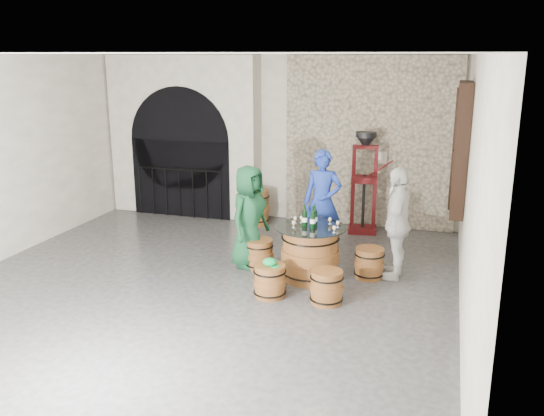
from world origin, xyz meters
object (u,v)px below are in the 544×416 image
(barrel_stool_right, at_px, (369,263))
(person_green, at_px, (249,217))
(person_blue, at_px, (322,202))
(barrel_stool_near_left, at_px, (270,281))
(barrel_stool_far, at_px, (319,245))
(corking_press, at_px, (365,175))
(barrel_stool_left, at_px, (259,254))
(wine_bottle_center, at_px, (313,219))
(person_white, at_px, (397,223))
(barrel_table, at_px, (310,253))
(barrel_stool_near_right, at_px, (327,287))
(side_barrel, at_px, (256,207))
(wine_bottle_left, at_px, (305,218))
(wine_bottle_right, at_px, (315,217))

(barrel_stool_right, bearing_deg, person_green, -178.33)
(person_blue, bearing_deg, barrel_stool_near_left, -103.20)
(barrel_stool_far, xyz_separation_m, corking_press, (0.46, 1.65, 0.86))
(barrel_stool_left, bearing_deg, person_blue, 53.56)
(barrel_stool_left, height_order, person_green, person_green)
(corking_press, bearing_deg, person_green, -129.39)
(wine_bottle_center, relative_size, corking_press, 0.17)
(barrel_stool_left, xyz_separation_m, person_green, (-0.17, 0.04, 0.57))
(barrel_stool_near_left, xyz_separation_m, corking_press, (0.76, 3.32, 0.86))
(person_white, bearing_deg, barrel_stool_near_left, -47.44)
(barrel_table, xyz_separation_m, wine_bottle_center, (0.04, -0.05, 0.53))
(barrel_stool_near_right, height_order, person_blue, person_blue)
(side_barrel, bearing_deg, barrel_table, -55.75)
(barrel_stool_right, bearing_deg, wine_bottle_left, -161.50)
(barrel_stool_near_right, distance_m, person_green, 1.85)
(barrel_stool_right, distance_m, wine_bottle_left, 1.19)
(barrel_stool_near_right, bearing_deg, barrel_stool_near_left, -178.44)
(barrel_stool_far, relative_size, person_white, 0.27)
(barrel_stool_right, distance_m, wine_bottle_center, 1.11)
(person_blue, relative_size, person_white, 1.04)
(barrel_stool_near_left, height_order, wine_bottle_center, wine_bottle_center)
(barrel_stool_left, bearing_deg, person_green, 166.51)
(barrel_stool_near_right, bearing_deg, side_barrel, 122.81)
(wine_bottle_left, bearing_deg, barrel_stool_far, 88.65)
(wine_bottle_center, bearing_deg, barrel_stool_near_left, -118.58)
(person_green, height_order, person_blue, person_blue)
(barrel_table, height_order, wine_bottle_left, wine_bottle_left)
(barrel_table, height_order, side_barrel, barrel_table)
(barrel_table, distance_m, barrel_stool_right, 0.89)
(barrel_table, relative_size, side_barrel, 1.50)
(barrel_stool_far, xyz_separation_m, wine_bottle_right, (0.11, -0.81, 0.70))
(barrel_table, height_order, wine_bottle_right, wine_bottle_right)
(person_green, distance_m, side_barrel, 2.31)
(barrel_stool_left, bearing_deg, corking_press, 61.85)
(side_barrel, bearing_deg, barrel_stool_near_left, -68.29)
(barrel_stool_right, height_order, person_white, person_white)
(wine_bottle_left, distance_m, side_barrel, 2.95)
(person_white, bearing_deg, barrel_stool_right, -65.71)
(barrel_table, relative_size, barrel_stool_right, 2.28)
(person_green, distance_m, person_white, 2.22)
(barrel_stool_near_right, distance_m, side_barrel, 3.81)
(barrel_stool_near_left, distance_m, person_blue, 2.13)
(barrel_stool_right, relative_size, person_blue, 0.26)
(wine_bottle_right, bearing_deg, barrel_stool_far, 97.82)
(barrel_stool_right, distance_m, person_white, 0.72)
(barrel_table, relative_size, person_white, 0.62)
(person_blue, xyz_separation_m, person_white, (1.28, -0.79, -0.03))
(wine_bottle_right, bearing_deg, wine_bottle_center, -91.43)
(barrel_stool_far, bearing_deg, wine_bottle_right, -82.18)
(wine_bottle_left, bearing_deg, barrel_stool_near_left, -109.43)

